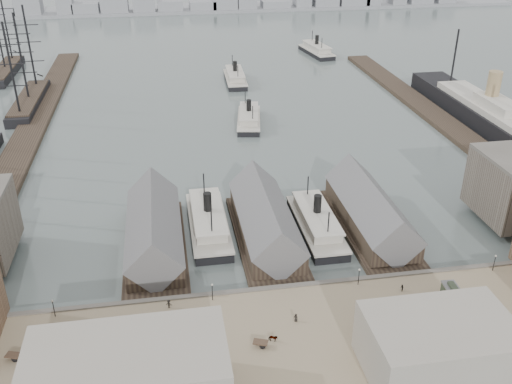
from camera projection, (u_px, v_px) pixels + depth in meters
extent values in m
plane|color=#505D5C|center=(279.00, 280.00, 121.99)|extent=(900.00, 900.00, 0.00)
cube|color=#88765B|center=(302.00, 340.00, 104.00)|extent=(180.00, 30.00, 2.00)
cube|color=#59544C|center=(285.00, 290.00, 116.90)|extent=(180.00, 1.20, 2.30)
cube|color=#2D231C|center=(31.00, 130.00, 199.16)|extent=(10.00, 220.00, 1.60)
cube|color=#2D231C|center=(435.00, 116.00, 212.18)|extent=(10.00, 180.00, 1.60)
cube|color=#2D231C|center=(156.00, 249.00, 131.86)|extent=(14.00, 42.00, 1.20)
cube|color=#2D231C|center=(154.00, 235.00, 131.32)|extent=(12.00, 36.00, 5.00)
cube|color=#59595B|center=(153.00, 225.00, 130.14)|extent=(12.60, 37.00, 12.60)
cube|color=#2D231C|center=(266.00, 239.00, 135.74)|extent=(14.00, 42.00, 1.20)
cube|color=#2D231C|center=(265.00, 225.00, 135.20)|extent=(12.00, 36.00, 5.00)
cube|color=#59595B|center=(265.00, 216.00, 134.02)|extent=(12.60, 37.00, 12.60)
cube|color=#2D231C|center=(370.00, 229.00, 139.62)|extent=(14.00, 42.00, 1.20)
cube|color=#2D231C|center=(370.00, 216.00, 139.08)|extent=(12.00, 36.00, 5.00)
cube|color=#59595B|center=(371.00, 207.00, 137.90)|extent=(12.60, 37.00, 12.60)
cube|color=gray|center=(439.00, 347.00, 93.72)|extent=(24.00, 16.00, 10.00)
cube|color=gray|center=(129.00, 381.00, 85.80)|extent=(30.00, 16.00, 12.00)
cylinder|color=black|center=(54.00, 309.00, 107.40)|extent=(0.16, 0.16, 3.60)
sphere|color=beige|center=(52.00, 301.00, 106.53)|extent=(0.44, 0.44, 0.44)
cylinder|color=black|center=(212.00, 293.00, 111.88)|extent=(0.16, 0.16, 3.60)
sphere|color=beige|center=(212.00, 285.00, 111.01)|extent=(0.44, 0.44, 0.44)
cylinder|color=black|center=(359.00, 277.00, 116.35)|extent=(0.16, 0.16, 3.60)
sphere|color=beige|center=(359.00, 270.00, 115.49)|extent=(0.44, 0.44, 0.44)
cylinder|color=black|center=(494.00, 263.00, 120.83)|extent=(0.16, 0.16, 3.60)
sphere|color=beige|center=(496.00, 256.00, 119.96)|extent=(0.44, 0.44, 0.44)
cube|color=gray|center=(185.00, 9.00, 419.66)|extent=(500.00, 40.00, 2.00)
cube|color=gray|center=(6.00, 12.00, 391.25)|extent=(14.71, 14.00, 7.23)
cube|color=gray|center=(29.00, 7.00, 392.21)|extent=(17.63, 14.00, 13.23)
cube|color=gray|center=(65.00, 6.00, 395.78)|extent=(10.74, 14.00, 13.58)
cube|color=gray|center=(86.00, 9.00, 398.95)|extent=(18.06, 14.00, 8.64)
cube|color=gray|center=(115.00, 5.00, 400.86)|extent=(18.55, 14.00, 13.29)
cube|color=gray|center=(144.00, 5.00, 404.06)|extent=(15.33, 14.00, 12.47)
cube|color=gray|center=(170.00, 7.00, 407.67)|extent=(17.56, 14.00, 8.72)
cube|color=gray|center=(203.00, 6.00, 411.39)|extent=(18.76, 14.00, 7.63)
cube|color=gray|center=(224.00, 4.00, 413.14)|extent=(17.61, 14.00, 10.35)
cube|color=gray|center=(247.00, 3.00, 415.56)|extent=(13.38, 14.00, 10.30)
cube|color=gray|center=(275.00, 5.00, 419.59)|extent=(20.73, 14.00, 6.75)
cube|color=gray|center=(325.00, 1.00, 424.22)|extent=(18.17, 14.00, 11.26)
cube|color=black|center=(209.00, 227.00, 139.87)|extent=(8.70, 30.46, 1.96)
cube|color=beige|center=(208.00, 222.00, 139.22)|extent=(9.14, 30.46, 0.54)
cube|color=beige|center=(208.00, 216.00, 138.53)|extent=(7.07, 21.76, 2.39)
cube|color=beige|center=(208.00, 211.00, 137.83)|extent=(7.61, 23.93, 0.44)
cylinder|color=black|center=(207.00, 202.00, 136.74)|extent=(1.96, 1.96, 4.90)
cylinder|color=black|center=(204.00, 185.00, 145.42)|extent=(0.33, 0.33, 6.53)
cylinder|color=black|center=(212.00, 223.00, 128.25)|extent=(0.33, 0.33, 6.53)
cube|color=black|center=(316.00, 228.00, 139.61)|extent=(8.33, 29.16, 1.87)
cube|color=beige|center=(316.00, 223.00, 138.99)|extent=(8.75, 29.16, 0.52)
cube|color=beige|center=(317.00, 218.00, 138.33)|extent=(6.77, 20.83, 2.29)
cube|color=beige|center=(317.00, 212.00, 137.66)|extent=(7.29, 22.91, 0.42)
cylinder|color=black|center=(317.00, 204.00, 136.61)|extent=(1.87, 1.87, 4.69)
cylinder|color=black|center=(308.00, 188.00, 144.93)|extent=(0.31, 0.31, 6.25)
cylinder|color=black|center=(328.00, 224.00, 128.49)|extent=(0.31, 0.31, 6.25)
cube|color=black|center=(249.00, 121.00, 206.72)|extent=(12.01, 27.68, 1.72)
cube|color=beige|center=(249.00, 118.00, 206.15)|extent=(12.38, 27.75, 0.48)
cube|color=beige|center=(249.00, 115.00, 205.54)|extent=(9.32, 19.90, 2.10)
cube|color=beige|center=(249.00, 111.00, 204.93)|extent=(10.11, 21.86, 0.38)
cylinder|color=black|center=(249.00, 106.00, 203.97)|extent=(1.72, 1.72, 4.30)
cylinder|color=black|center=(245.00, 99.00, 211.60)|extent=(0.29, 0.29, 5.74)
cylinder|color=black|center=(253.00, 114.00, 196.51)|extent=(0.29, 0.29, 5.74)
cube|color=black|center=(235.00, 80.00, 253.48)|extent=(9.18, 28.47, 1.81)
cube|color=beige|center=(235.00, 78.00, 252.88)|extent=(9.58, 28.49, 0.50)
cube|color=beige|center=(235.00, 74.00, 252.24)|extent=(7.35, 20.37, 2.21)
cube|color=beige|center=(235.00, 71.00, 251.59)|extent=(7.93, 22.40, 0.40)
cylinder|color=black|center=(235.00, 66.00, 250.58)|extent=(1.81, 1.81, 4.53)
cylinder|color=black|center=(232.00, 62.00, 258.61)|extent=(0.30, 0.30, 6.04)
cylinder|color=black|center=(238.00, 72.00, 242.73)|extent=(0.30, 0.30, 6.04)
cube|color=black|center=(316.00, 53.00, 299.18)|extent=(12.76, 30.52, 1.90)
cube|color=beige|center=(316.00, 50.00, 298.55)|extent=(13.17, 30.59, 0.53)
cube|color=beige|center=(317.00, 47.00, 297.88)|extent=(9.93, 21.92, 2.33)
cube|color=beige|center=(317.00, 44.00, 297.20)|extent=(10.77, 24.09, 0.42)
cylinder|color=black|center=(317.00, 40.00, 296.14)|extent=(1.90, 1.90, 4.76)
cylinder|color=black|center=(312.00, 36.00, 304.58)|extent=(0.32, 0.32, 6.34)
cylinder|color=black|center=(322.00, 44.00, 287.89)|extent=(0.32, 0.32, 6.34)
cube|color=black|center=(30.00, 102.00, 223.52)|extent=(8.72, 50.38, 3.49)
cube|color=#2D231C|center=(29.00, 97.00, 222.59)|extent=(8.24, 45.34, 0.58)
cylinder|color=black|center=(11.00, 70.00, 200.00)|extent=(0.78, 0.78, 32.94)
cylinder|color=black|center=(21.00, 57.00, 215.46)|extent=(0.78, 0.78, 32.94)
cylinder|color=black|center=(30.00, 47.00, 230.92)|extent=(0.78, 0.78, 32.94)
cube|color=black|center=(6.00, 71.00, 263.72)|extent=(8.41, 46.75, 3.37)
cube|color=#2D231C|center=(5.00, 67.00, 262.82)|extent=(7.95, 42.07, 0.56)
cylinder|color=black|center=(6.00, 27.00, 270.29)|extent=(0.75, 0.75, 31.79)
cube|color=black|center=(487.00, 118.00, 203.09)|extent=(13.75, 100.44, 6.34)
cube|color=beige|center=(489.00, 107.00, 201.15)|extent=(11.63, 58.15, 2.11)
cube|color=beige|center=(499.00, 104.00, 195.31)|extent=(8.46, 21.15, 3.17)
cylinder|color=tan|center=(493.00, 86.00, 197.77)|extent=(4.65, 4.65, 10.57)
cube|color=black|center=(456.00, 310.00, 109.31)|extent=(2.97, 9.65, 0.80)
cube|color=#2B3526|center=(457.00, 303.00, 108.53)|extent=(3.10, 10.16, 2.61)
cube|color=#59595B|center=(458.00, 297.00, 107.87)|extent=(3.33, 10.57, 0.30)
imported|color=black|center=(30.00, 352.00, 98.80)|extent=(1.59, 1.50, 1.44)
cube|color=#3F2D21|center=(13.00, 356.00, 97.67)|extent=(2.93, 2.20, 0.25)
cylinder|color=black|center=(14.00, 360.00, 97.28)|extent=(1.07, 0.40, 1.10)
cylinder|color=black|center=(13.00, 355.00, 98.39)|extent=(1.07, 0.40, 1.10)
imported|color=black|center=(273.00, 338.00, 101.76)|extent=(1.85, 1.31, 1.42)
cube|color=#3F2D21|center=(260.00, 343.00, 100.52)|extent=(2.96, 2.31, 0.25)
cylinder|color=black|center=(262.00, 347.00, 100.14)|extent=(1.06, 0.46, 1.10)
cylinder|color=black|center=(258.00, 342.00, 101.22)|extent=(1.06, 0.46, 1.10)
imported|color=black|center=(389.00, 331.00, 103.41)|extent=(1.80, 1.94, 1.59)
cube|color=#3F2D21|center=(378.00, 335.00, 102.24)|extent=(2.95, 2.28, 0.25)
cylinder|color=black|center=(380.00, 339.00, 101.86)|extent=(1.06, 0.44, 1.10)
cylinder|color=black|center=(375.00, 334.00, 102.95)|extent=(1.06, 0.44, 1.10)
imported|color=black|center=(80.00, 353.00, 98.27)|extent=(1.06, 1.11, 1.80)
imported|color=black|center=(169.00, 304.00, 110.13)|extent=(1.35, 1.07, 1.83)
imported|color=black|center=(184.00, 354.00, 98.00)|extent=(0.94, 1.12, 1.79)
imported|color=black|center=(296.00, 318.00, 106.62)|extent=(0.97, 0.93, 1.68)
imported|color=black|center=(376.00, 336.00, 102.03)|extent=(0.77, 0.77, 1.73)
imported|color=black|center=(402.00, 288.00, 114.87)|extent=(0.71, 0.85, 1.56)
imported|color=black|center=(496.00, 314.00, 107.47)|extent=(1.11, 0.67, 1.68)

